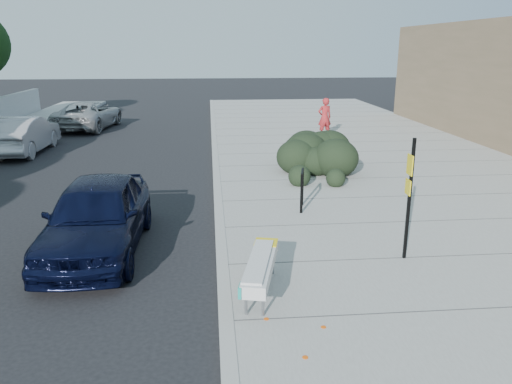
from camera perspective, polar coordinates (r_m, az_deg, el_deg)
ground at (r=9.49m, az=-3.84°, el=-9.12°), size 120.00×120.00×0.00m
sidewalk_near at (r=15.28m, az=17.08°, el=0.40°), size 11.20×50.00×0.15m
curb_near at (r=14.15m, az=-4.41°, el=-0.11°), size 0.22×50.00×0.17m
bench at (r=8.23m, az=0.52°, el=-8.50°), size 0.84×1.98×0.59m
bike_rack at (r=12.40m, az=5.29°, el=0.69°), size 0.20×0.67×0.99m
sign_post at (r=9.67m, az=17.10°, el=0.08°), size 0.09×0.27×2.34m
hedge at (r=16.26m, az=6.99°, el=4.78°), size 2.15×3.90×1.41m
sedan_navy at (r=10.64m, az=-17.71°, el=-2.60°), size 1.84×4.49×1.53m
wagon_silver at (r=21.79m, az=-25.04°, el=5.95°), size 1.61×4.46×1.46m
suv_silver at (r=27.20m, az=-18.61°, el=8.34°), size 2.97×5.30×1.40m
pedestrian at (r=22.77m, az=7.85°, el=8.44°), size 0.70×0.52×1.74m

